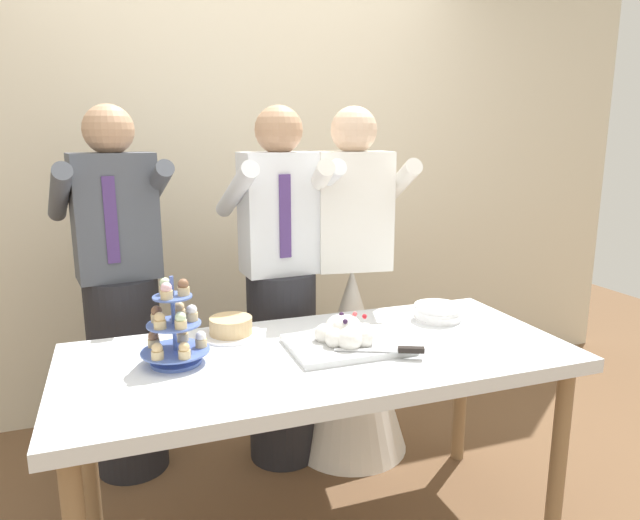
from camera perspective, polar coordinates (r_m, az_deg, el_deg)
The scene contains 9 objects.
rear_wall at distance 3.26m, azimuth -8.32°, elevation 10.83°, with size 5.20×0.10×2.90m, color beige.
dessert_table at distance 2.09m, azimuth 0.08°, elevation -10.99°, with size 1.80×0.80×0.78m.
cupcake_stand at distance 1.98m, azimuth -14.35°, elevation -6.83°, with size 0.23×0.23×0.31m.
main_cake_tray at distance 2.09m, azimuth 2.73°, elevation -7.69°, with size 0.42×0.36×0.12m.
plate_stack at distance 2.44m, azimuth 11.71°, elevation -5.12°, with size 0.20×0.20×0.07m.
round_cake at distance 2.23m, azimuth -8.90°, elevation -6.72°, with size 0.24×0.24×0.07m.
person_groom at distance 2.65m, azimuth -3.88°, elevation -4.85°, with size 0.49×0.51×1.66m.
person_bride at distance 2.78m, azimuth 3.15°, elevation -7.58°, with size 0.56×0.56×1.66m.
person_guest at distance 2.69m, azimuth -19.14°, elevation -5.26°, with size 0.53×0.55×1.66m.
Camera 1 is at (-0.65, -1.81, 1.53)m, focal length 31.99 mm.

